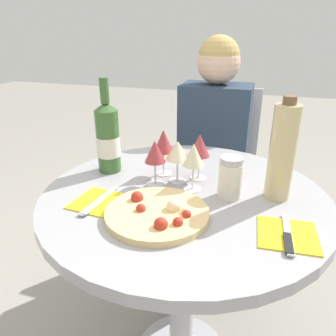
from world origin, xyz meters
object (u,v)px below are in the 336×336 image
pizza_large (158,213)px  wine_bottle (108,138)px  tall_carafe (282,152)px  chair_behind_diner (214,176)px  dining_table (184,227)px  seated_diner (210,170)px

pizza_large → wine_bottle: size_ratio=0.87×
wine_bottle → tall_carafe: wine_bottle is taller
chair_behind_diner → wine_bottle: (-0.29, -0.71, 0.43)m
pizza_large → wine_bottle: (-0.28, 0.26, 0.12)m
dining_table → chair_behind_diner: chair_behind_diner is taller
seated_diner → pizza_large: size_ratio=4.15×
chair_behind_diner → tall_carafe: size_ratio=2.99×
dining_table → wine_bottle: size_ratio=2.72×
seated_diner → tall_carafe: (0.31, -0.59, 0.35)m
chair_behind_diner → seated_diner: size_ratio=0.78×
seated_diner → dining_table: bearing=92.4°
pizza_large → tall_carafe: (0.32, 0.22, 0.14)m
pizza_large → tall_carafe: size_ratio=0.93×
dining_table → wine_bottle: 0.42m
wine_bottle → dining_table: bearing=-16.4°
dining_table → pizza_large: size_ratio=3.13×
chair_behind_diner → tall_carafe: (0.31, -0.74, 0.45)m
dining_table → seated_diner: bearing=92.4°
chair_behind_diner → seated_diner: (-0.00, -0.15, 0.10)m
chair_behind_diner → seated_diner: 0.18m
pizza_large → tall_carafe: tall_carafe is taller
pizza_large → tall_carafe: 0.41m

